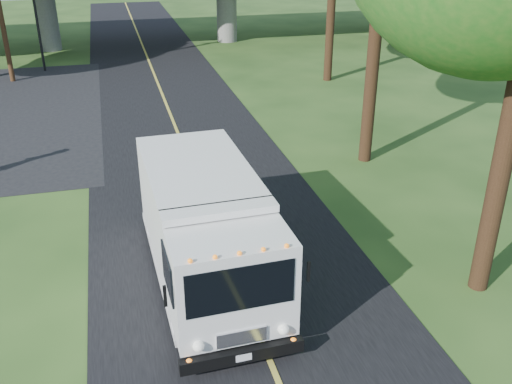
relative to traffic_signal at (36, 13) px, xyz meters
name	(u,v)px	position (x,y,z in m)	size (l,w,h in m)	color
ground	(267,354)	(6.00, -26.00, -3.20)	(120.00, 120.00, 0.00)	#244317
road	(191,166)	(6.00, -16.00, -3.19)	(7.00, 90.00, 0.02)	black
lane_line	(191,165)	(6.00, -16.00, -3.17)	(0.12, 90.00, 0.01)	gold
traffic_signal	(36,13)	(0.00, 0.00, 0.00)	(0.18, 0.22, 5.20)	black
step_van	(206,227)	(5.32, -23.14, -1.71)	(2.63, 6.62, 2.75)	white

